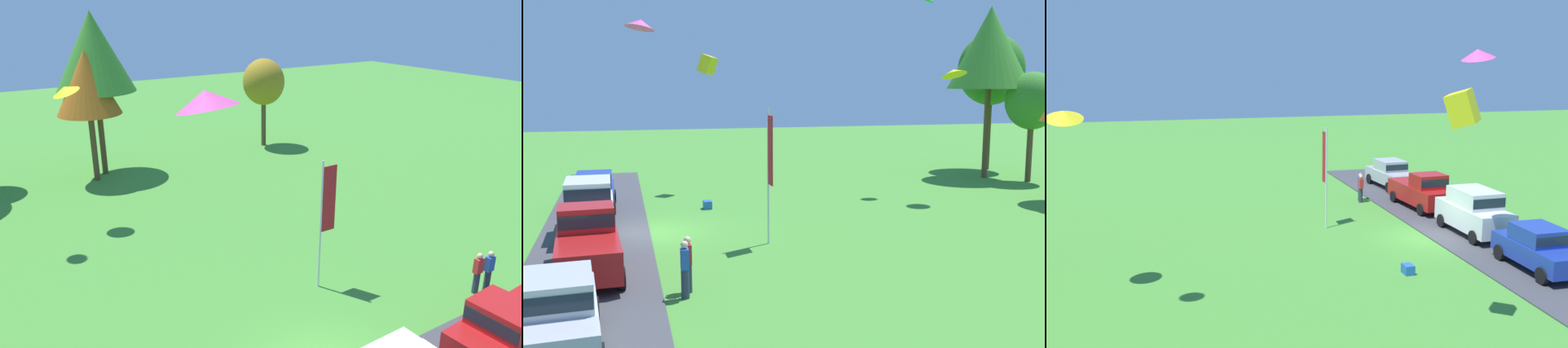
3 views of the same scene
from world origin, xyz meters
TOP-DOWN VIEW (x-y plane):
  - ground_plane at (0.00, 0.00)m, footprint 120.00×120.00m
  - pavement_strip at (0.00, -2.49)m, footprint 36.00×4.40m
  - car_sedan_by_flagpole at (-5.35, -2.64)m, footprint 4.40×1.95m
  - car_suv_near_entrance at (-0.07, -2.68)m, footprint 4.64×2.13m
  - car_pickup_far_end at (5.39, -2.48)m, footprint 5.11×2.29m
  - car_sedan_mid_row at (11.31, -2.89)m, footprint 4.52×2.21m
  - person_watching_sky at (7.86, 0.46)m, footprint 0.36×0.24m
  - person_beside_suv at (8.36, 0.32)m, footprint 0.36×0.24m
  - tree_far_right at (-13.40, 24.49)m, footprint 4.63×4.63m
  - tree_left_of_center at (-9.87, 22.00)m, footprint 5.28×5.28m
  - tree_right_of_center at (-7.67, 23.74)m, footprint 3.29×3.29m
  - flag_banner at (3.22, 4.09)m, footprint 0.71×0.08m
  - cooler_box at (-4.36, 2.74)m, footprint 0.56×0.40m
  - kite_delta_over_trees at (-3.81, -0.26)m, footprint 1.88×1.90m
  - kite_box_trailing_tail at (-9.81, 3.63)m, footprint 1.14×1.26m
  - kite_delta_mid_center at (-3.39, 15.64)m, footprint 1.52×1.50m

SIDE VIEW (x-z plane):
  - ground_plane at x=0.00m, z-range 0.00..0.00m
  - pavement_strip at x=0.00m, z-range 0.00..0.06m
  - cooler_box at x=-4.36m, z-range 0.00..0.40m
  - person_watching_sky at x=7.86m, z-range 0.02..1.73m
  - person_beside_suv at x=8.36m, z-range 0.02..1.73m
  - car_sedan_by_flagpole at x=-5.35m, z-range 0.12..1.96m
  - car_sedan_mid_row at x=11.31m, z-range 0.12..1.96m
  - car_pickup_far_end at x=5.39m, z-range 0.04..2.18m
  - car_suv_near_entrance at x=-0.07m, z-range 0.16..2.44m
  - flag_banner at x=3.22m, z-range 0.70..5.96m
  - tree_right_of_center at x=-7.67m, z-range 1.62..8.57m
  - kite_delta_mid_center at x=-3.39m, z-range 6.41..7.14m
  - tree_far_right at x=-13.40m, z-range 2.31..12.08m
  - kite_box_trailing_tail at x=-9.81m, z-range 6.65..7.89m
  - tree_left_of_center at x=-9.87m, z-range 2.91..14.05m
  - kite_delta_over_trees at x=-3.81m, z-range 8.55..9.22m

